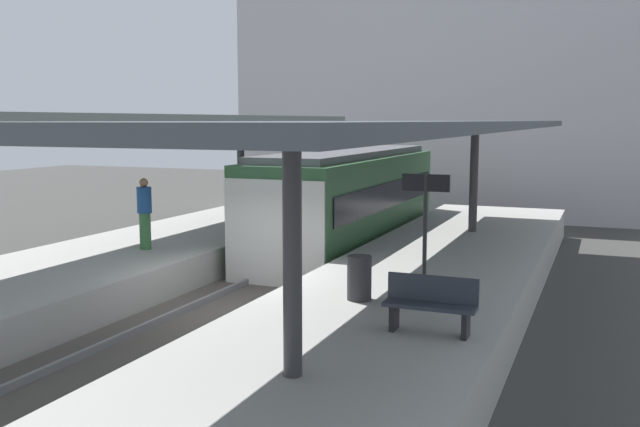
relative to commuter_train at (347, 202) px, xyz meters
name	(u,v)px	position (x,y,z in m)	size (l,w,h in m)	color
ground_plane	(226,320)	(0.00, -7.47, -1.73)	(80.00, 80.00, 0.00)	#383835
platform_left	(82,281)	(-3.80, -7.47, -1.23)	(4.40, 28.00, 1.00)	#9E9E99
platform_right	(399,315)	(3.80, -7.47, -1.23)	(4.40, 28.00, 1.00)	#9E9E99
track_ballast	(226,315)	(0.00, -7.47, -1.63)	(3.20, 28.00, 0.20)	#4C4742
rail_near_side	(197,304)	(-0.72, -7.47, -1.46)	(0.08, 28.00, 0.14)	slate
rail_far_side	(256,311)	(0.72, -7.47, -1.46)	(0.08, 28.00, 0.14)	slate
commuter_train	(347,202)	(0.00, 0.00, 0.00)	(2.78, 10.31, 3.10)	#2D5633
canopy_left	(115,120)	(-3.80, -6.07, 2.49)	(4.18, 21.00, 3.34)	#333335
canopy_right	(421,127)	(3.80, -6.07, 2.34)	(4.18, 21.00, 3.19)	#333335
platform_bench	(431,303)	(4.98, -9.92, -0.26)	(1.40, 0.41, 0.86)	black
platform_sign	(425,206)	(4.24, -7.34, 0.90)	(0.90, 0.08, 2.21)	#262628
litter_bin	(359,278)	(3.33, -8.46, -0.33)	(0.44, 0.44, 0.80)	#2D2D30
passenger_near_bench	(145,212)	(-3.26, -5.74, 0.20)	(0.36, 0.36, 1.78)	#386B3D
station_building_backdrop	(441,92)	(0.02, 12.53, 3.77)	(18.00, 6.00, 11.00)	#B7B2B7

